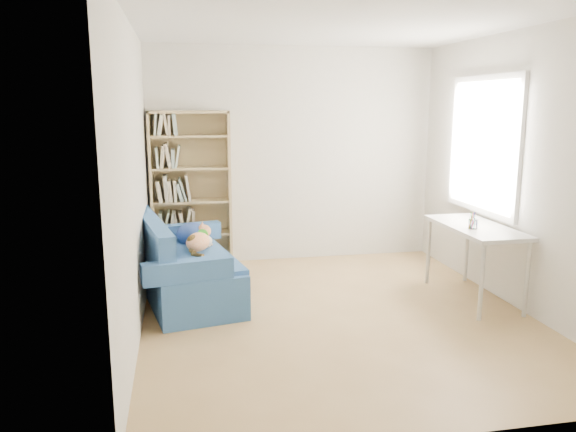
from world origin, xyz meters
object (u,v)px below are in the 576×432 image
at_px(pen_cup, 473,222).
at_px(desk, 475,233).
at_px(bookshelf, 191,197).
at_px(sofa, 184,267).

bearing_deg(pen_cup, desk, 50.28).
relative_size(bookshelf, pen_cup, 11.13).
relative_size(desk, pen_cup, 7.23).
distance_m(sofa, bookshelf, 1.21).
bearing_deg(bookshelf, sofa, -96.08).
relative_size(sofa, bookshelf, 0.98).
relative_size(sofa, pen_cup, 10.91).
distance_m(bookshelf, pen_cup, 3.16).
bearing_deg(sofa, bookshelf, 72.87).
xyz_separation_m(bookshelf, pen_cup, (2.61, -1.79, -0.04)).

